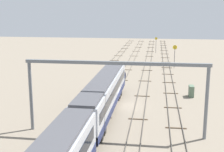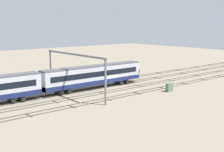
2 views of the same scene
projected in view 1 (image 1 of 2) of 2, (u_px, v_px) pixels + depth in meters
ground_plane at (124, 106)px, 43.90m from camera, size 205.88×205.88×0.00m
track_near_foreground at (173, 107)px, 42.94m from camera, size 189.88×2.40×0.16m
track_second_near at (140, 106)px, 43.57m from camera, size 189.88×2.40×0.16m
track_with_train at (109, 105)px, 44.20m from camera, size 189.88×2.40×0.16m
track_second_far at (78, 103)px, 44.83m from camera, size 189.88×2.40×0.16m
overhead_gantry at (115, 79)px, 32.77m from camera, size 0.40×19.62×8.07m
speed_sign_near_foreground at (156, 43)px, 96.19m from camera, size 0.14×0.82×4.90m
speed_sign_mid_trackside at (175, 53)px, 71.09m from camera, size 0.14×0.99×5.37m
relay_cabinet at (191, 91)px, 48.38m from camera, size 1.62×0.74×1.75m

